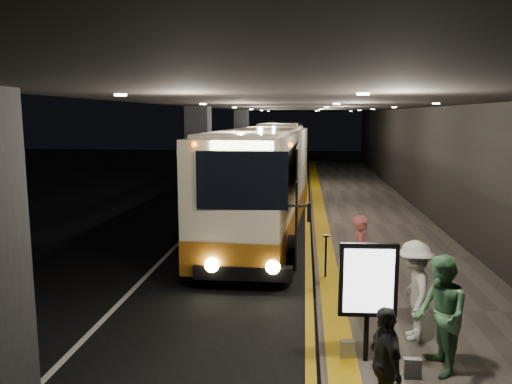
{
  "coord_description": "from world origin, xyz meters",
  "views": [
    {
      "loc": [
        2.2,
        -13.2,
        4.08
      ],
      "look_at": [
        0.7,
        2.2,
        1.7
      ],
      "focal_mm": 35.0,
      "sensor_mm": 36.0,
      "label": 1
    }
  ],
  "objects_px": {
    "bag_polka": "(412,368)",
    "stanchion_post": "(326,256)",
    "coach_second": "(281,155)",
    "bag_plain": "(347,349)",
    "passenger_waiting_white": "(414,290)",
    "passenger_boarding": "(361,257)",
    "passenger_waiting_green": "(441,315)",
    "passenger_waiting_grey": "(384,364)",
    "info_sign": "(368,282)",
    "coach_main": "(263,187)"
  },
  "relations": [
    {
      "from": "passenger_waiting_grey",
      "to": "bag_polka",
      "type": "relative_size",
      "value": 4.87
    },
    {
      "from": "coach_main",
      "to": "passenger_waiting_green",
      "type": "bearing_deg",
      "value": -65.57
    },
    {
      "from": "coach_main",
      "to": "passenger_waiting_grey",
      "type": "relative_size",
      "value": 7.47
    },
    {
      "from": "passenger_waiting_grey",
      "to": "bag_plain",
      "type": "distance_m",
      "value": 1.79
    },
    {
      "from": "passenger_waiting_green",
      "to": "bag_plain",
      "type": "height_order",
      "value": "passenger_waiting_green"
    },
    {
      "from": "passenger_waiting_white",
      "to": "bag_plain",
      "type": "relative_size",
      "value": 6.12
    },
    {
      "from": "passenger_waiting_grey",
      "to": "info_sign",
      "type": "height_order",
      "value": "info_sign"
    },
    {
      "from": "passenger_boarding",
      "to": "stanchion_post",
      "type": "height_order",
      "value": "passenger_boarding"
    },
    {
      "from": "coach_second",
      "to": "passenger_waiting_white",
      "type": "xyz_separation_m",
      "value": [
        3.37,
        -21.85,
        -0.66
      ]
    },
    {
      "from": "passenger_waiting_white",
      "to": "stanchion_post",
      "type": "distance_m",
      "value": 3.56
    },
    {
      "from": "passenger_waiting_green",
      "to": "bag_polka",
      "type": "height_order",
      "value": "passenger_waiting_green"
    },
    {
      "from": "passenger_waiting_white",
      "to": "bag_plain",
      "type": "bearing_deg",
      "value": -49.99
    },
    {
      "from": "passenger_waiting_white",
      "to": "bag_plain",
      "type": "height_order",
      "value": "passenger_waiting_white"
    },
    {
      "from": "bag_polka",
      "to": "info_sign",
      "type": "distance_m",
      "value": 1.41
    },
    {
      "from": "passenger_boarding",
      "to": "coach_main",
      "type": "bearing_deg",
      "value": 33.8
    },
    {
      "from": "coach_second",
      "to": "bag_plain",
      "type": "height_order",
      "value": "coach_second"
    },
    {
      "from": "coach_second",
      "to": "bag_plain",
      "type": "distance_m",
      "value": 22.85
    },
    {
      "from": "bag_polka",
      "to": "stanchion_post",
      "type": "xyz_separation_m",
      "value": [
        -1.11,
        4.68,
        0.36
      ]
    },
    {
      "from": "coach_second",
      "to": "passenger_boarding",
      "type": "relative_size",
      "value": 6.18
    },
    {
      "from": "passenger_waiting_green",
      "to": "bag_polka",
      "type": "distance_m",
      "value": 0.92
    },
    {
      "from": "stanchion_post",
      "to": "passenger_waiting_grey",
      "type": "bearing_deg",
      "value": -84.91
    },
    {
      "from": "coach_second",
      "to": "bag_polka",
      "type": "height_order",
      "value": "coach_second"
    },
    {
      "from": "passenger_waiting_grey",
      "to": "passenger_waiting_white",
      "type": "bearing_deg",
      "value": 147.7
    },
    {
      "from": "coach_main",
      "to": "coach_second",
      "type": "bearing_deg",
      "value": 93.44
    },
    {
      "from": "coach_second",
      "to": "bag_plain",
      "type": "relative_size",
      "value": 38.92
    },
    {
      "from": "passenger_waiting_grey",
      "to": "stanchion_post",
      "type": "height_order",
      "value": "passenger_waiting_grey"
    },
    {
      "from": "coach_main",
      "to": "bag_polka",
      "type": "bearing_deg",
      "value": -68.52
    },
    {
      "from": "passenger_waiting_green",
      "to": "info_sign",
      "type": "bearing_deg",
      "value": -107.98
    },
    {
      "from": "passenger_waiting_green",
      "to": "bag_plain",
      "type": "relative_size",
      "value": 6.36
    },
    {
      "from": "passenger_waiting_green",
      "to": "stanchion_post",
      "type": "distance_m",
      "value": 4.71
    },
    {
      "from": "passenger_waiting_green",
      "to": "coach_second",
      "type": "bearing_deg",
      "value": -176.88
    },
    {
      "from": "bag_polka",
      "to": "stanchion_post",
      "type": "bearing_deg",
      "value": 103.41
    },
    {
      "from": "bag_polka",
      "to": "passenger_waiting_white",
      "type": "bearing_deg",
      "value": 78.54
    },
    {
      "from": "bag_plain",
      "to": "passenger_boarding",
      "type": "bearing_deg",
      "value": 79.73
    },
    {
      "from": "bag_plain",
      "to": "info_sign",
      "type": "bearing_deg",
      "value": -15.56
    },
    {
      "from": "passenger_boarding",
      "to": "passenger_waiting_green",
      "type": "relative_size",
      "value": 0.99
    },
    {
      "from": "passenger_boarding",
      "to": "bag_plain",
      "type": "relative_size",
      "value": 6.3
    },
    {
      "from": "bag_polka",
      "to": "stanchion_post",
      "type": "height_order",
      "value": "stanchion_post"
    },
    {
      "from": "passenger_boarding",
      "to": "passenger_waiting_white",
      "type": "distance_m",
      "value": 2.07
    },
    {
      "from": "bag_plain",
      "to": "passenger_waiting_white",
      "type": "bearing_deg",
      "value": 35.28
    },
    {
      "from": "bag_plain",
      "to": "coach_second",
      "type": "bearing_deg",
      "value": 95.43
    },
    {
      "from": "bag_polka",
      "to": "stanchion_post",
      "type": "distance_m",
      "value": 4.82
    },
    {
      "from": "coach_second",
      "to": "passenger_boarding",
      "type": "height_order",
      "value": "coach_second"
    },
    {
      "from": "passenger_waiting_white",
      "to": "passenger_waiting_grey",
      "type": "relative_size",
      "value": 1.16
    },
    {
      "from": "coach_main",
      "to": "passenger_waiting_white",
      "type": "relative_size",
      "value": 6.46
    },
    {
      "from": "coach_second",
      "to": "passenger_waiting_grey",
      "type": "bearing_deg",
      "value": -84.01
    },
    {
      "from": "passenger_waiting_white",
      "to": "stanchion_post",
      "type": "xyz_separation_m",
      "value": [
        -1.4,
        3.26,
        -0.36
      ]
    },
    {
      "from": "passenger_waiting_grey",
      "to": "bag_plain",
      "type": "bearing_deg",
      "value": 178.27
    },
    {
      "from": "passenger_waiting_grey",
      "to": "bag_plain",
      "type": "xyz_separation_m",
      "value": [
        -0.32,
        1.64,
        -0.62
      ]
    },
    {
      "from": "passenger_boarding",
      "to": "passenger_waiting_green",
      "type": "distance_m",
      "value": 3.23
    }
  ]
}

